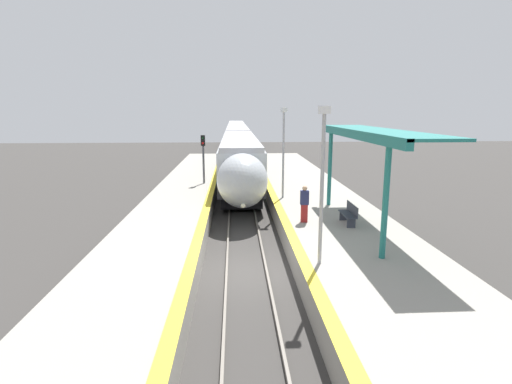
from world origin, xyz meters
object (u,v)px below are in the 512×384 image
Objects in this scene: lamppost_near at (322,175)px; person_waiting at (304,203)px; train at (237,141)px; platform_bench at (349,213)px; railway_signal at (203,159)px; lamppost_mid at (283,147)px.

person_waiting is at bearing 86.04° from lamppost_near.
lamppost_near is at bearing -86.29° from train.
railway_signal reaches higher than platform_bench.
person_waiting is 0.33× the size of lamppost_mid.
lamppost_near is at bearing -90.00° from lamppost_mid.
train is 11.77× the size of lamppost_mid.
railway_signal is 0.83× the size of lamppost_near.
person_waiting is at bearing -86.23° from lamppost_mid.
railway_signal reaches higher than train.
person_waiting is (-1.91, 0.41, 0.37)m from platform_bench.
lamppost_near is (-2.24, -4.42, 2.41)m from platform_bench.
lamppost_near is (2.32, -35.82, 1.63)m from train.
lamppost_near reaches higher than train.
lamppost_mid is (-0.33, 5.08, 2.04)m from person_waiting.
railway_signal is 6.87m from lamppost_mid.
person_waiting is 0.33× the size of lamppost_near.
person_waiting is 5.25m from lamppost_near.
lamppost_near is at bearing -71.91° from railway_signal.
lamppost_mid is at bearing 93.77° from person_waiting.
lamppost_mid is (4.79, -4.77, 1.25)m from railway_signal.
lamppost_mid is (-2.24, 5.49, 2.41)m from platform_bench.
train is 21.29m from railway_signal.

